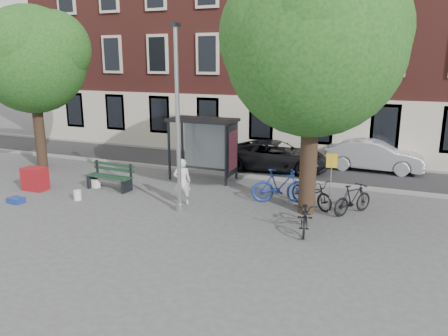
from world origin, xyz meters
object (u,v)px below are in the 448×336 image
object	(u,v)px
bike_b	(280,186)
car_dark	(276,156)
lamppost	(178,130)
bench	(110,178)
bike_d	(353,199)
bus_shelter	(212,135)
car_silver	(374,155)
red_stand	(35,179)
bike_a	(311,193)
notice_sign	(331,170)
painter	(182,182)
bike_c	(305,216)

from	to	relation	value
bike_b	car_dark	distance (m)	4.76
lamppost	bench	distance (m)	4.60
lamppost	bike_d	size ratio (longest dim) A/B	3.58
bus_shelter	bike_d	bearing A→B (deg)	-19.79
car_silver	red_stand	bearing A→B (deg)	125.71
bus_shelter	bike_a	world-z (taller)	bus_shelter
lamppost	notice_sign	bearing A→B (deg)	19.00
painter	car_silver	distance (m)	9.73
painter	car_dark	xyz separation A→B (m)	(1.71, 6.08, -0.15)
notice_sign	bike_a	bearing A→B (deg)	136.91
car_dark	notice_sign	xyz separation A→B (m)	(3.29, -5.12, 0.83)
bus_shelter	bike_b	distance (m)	4.18
bike_d	car_dark	distance (m)	6.27
bike_a	bike_b	distance (m)	1.15
bike_a	painter	bearing A→B (deg)	142.79
painter	bike_b	world-z (taller)	painter
lamppost	car_silver	world-z (taller)	lamppost
bike_b	red_stand	distance (m)	9.59
red_stand	bike_d	bearing A→B (deg)	9.09
notice_sign	bike_b	bearing A→B (deg)	155.19
lamppost	bike_d	world-z (taller)	lamppost
car_dark	notice_sign	bearing A→B (deg)	-153.54
car_silver	bench	bearing A→B (deg)	128.22
bus_shelter	car_silver	distance (m)	7.69
bike_d	notice_sign	world-z (taller)	notice_sign
painter	bench	bearing A→B (deg)	-37.09
notice_sign	bike_d	bearing A→B (deg)	15.31
painter	bike_a	world-z (taller)	painter
lamppost	bus_shelter	size ratio (longest dim) A/B	2.14
bench	red_stand	size ratio (longest dim) A/B	2.21
car_dark	notice_sign	distance (m)	6.14
bike_a	notice_sign	size ratio (longest dim) A/B	0.94
car_silver	lamppost	bearing A→B (deg)	147.07
bench	bike_c	world-z (taller)	bench
bike_b	bike_c	world-z (taller)	bike_b
bike_d	bike_c	bearing A→B (deg)	97.39
red_stand	bench	bearing A→B (deg)	24.55
bike_b	notice_sign	bearing A→B (deg)	-129.64
bus_shelter	car_dark	size ratio (longest dim) A/B	0.58
bench	bike_a	world-z (taller)	bike_a
car_dark	red_stand	bearing A→B (deg)	124.20
lamppost	bus_shelter	distance (m)	4.24
bike_b	notice_sign	xyz separation A→B (m)	(1.85, -0.58, 0.90)
bench	red_stand	distance (m)	2.95
lamppost	bike_b	bearing A→B (deg)	37.44
bus_shelter	car_silver	world-z (taller)	bus_shelter
car_silver	red_stand	distance (m)	14.72
lamppost	car_silver	distance (m)	10.34
bike_b	bike_d	distance (m)	2.58
bike_b	car_dark	world-z (taller)	car_dark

